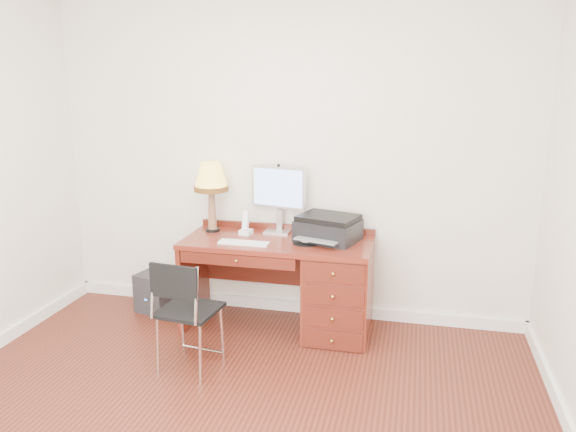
% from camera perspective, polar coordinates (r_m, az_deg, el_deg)
% --- Properties ---
extents(ground, '(4.00, 4.00, 0.00)m').
position_cam_1_polar(ground, '(3.58, -6.86, -20.40)').
color(ground, '#40170E').
rests_on(ground, ground).
extents(room_shell, '(4.00, 4.00, 4.00)m').
position_cam_1_polar(room_shell, '(4.06, -3.76, -14.99)').
color(room_shell, silver).
rests_on(room_shell, ground).
extents(desk, '(1.50, 0.67, 0.75)m').
position_cam_1_polar(desk, '(4.52, 2.97, -6.78)').
color(desk, maroon).
rests_on(desk, ground).
extents(monitor, '(0.48, 0.19, 0.55)m').
position_cam_1_polar(monitor, '(4.63, -1.03, 2.54)').
color(monitor, silver).
rests_on(monitor, desk).
extents(keyboard, '(0.40, 0.12, 0.02)m').
position_cam_1_polar(keyboard, '(4.38, -4.53, -2.73)').
color(keyboard, white).
rests_on(keyboard, desk).
extents(mouse_pad, '(0.20, 0.20, 0.04)m').
position_cam_1_polar(mouse_pad, '(4.38, 1.84, -2.65)').
color(mouse_pad, black).
rests_on(mouse_pad, desk).
extents(printer, '(0.54, 0.47, 0.20)m').
position_cam_1_polar(printer, '(4.45, 4.10, -1.22)').
color(printer, black).
rests_on(printer, desk).
extents(leg_lamp, '(0.29, 0.29, 0.58)m').
position_cam_1_polar(leg_lamp, '(4.67, -7.82, 3.54)').
color(leg_lamp, black).
rests_on(leg_lamp, desk).
extents(phone, '(0.11, 0.11, 0.20)m').
position_cam_1_polar(phone, '(4.62, -4.31, -1.20)').
color(phone, white).
rests_on(phone, desk).
extents(pen_cup, '(0.07, 0.07, 0.09)m').
position_cam_1_polar(pen_cup, '(4.59, 1.58, -1.42)').
color(pen_cup, black).
rests_on(pen_cup, desk).
extents(chair, '(0.43, 0.43, 0.82)m').
position_cam_1_polar(chair, '(3.94, -10.40, -8.87)').
color(chair, black).
rests_on(chair, ground).
extents(equipment_box, '(0.36, 0.36, 0.34)m').
position_cam_1_polar(equipment_box, '(5.13, -13.17, -7.47)').
color(equipment_box, black).
rests_on(equipment_box, ground).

